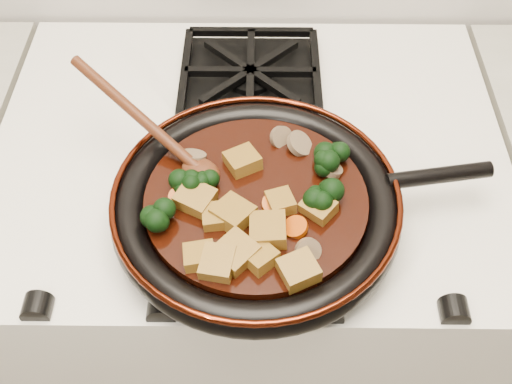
{
  "coord_description": "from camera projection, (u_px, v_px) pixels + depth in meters",
  "views": [
    {
      "loc": [
        0.02,
        1.03,
        1.59
      ],
      "look_at": [
        0.01,
        1.54,
        0.97
      ],
      "focal_mm": 45.0,
      "sensor_mm": 36.0,
      "label": 1
    }
  ],
  "objects": [
    {
      "name": "mushroom_slice_2",
      "position": [
        193.0,
        156.0,
        0.85
      ],
      "size": [
        0.04,
        0.04,
        0.02
      ],
      "primitive_type": "cylinder",
      "rotation": [
        0.46,
        0.0,
        2.83
      ],
      "color": "brown",
      "rests_on": "braising_sauce"
    },
    {
      "name": "tofu_cube_2",
      "position": [
        298.0,
        270.0,
        0.73
      ],
      "size": [
        0.05,
        0.05,
        0.03
      ],
      "primitive_type": "cube",
      "rotation": [
        0.06,
        -0.05,
        0.44
      ],
      "color": "olive",
      "rests_on": "braising_sauce"
    },
    {
      "name": "carrot_coin_1",
      "position": [
        296.0,
        227.0,
        0.77
      ],
      "size": [
        0.03,
        0.03,
        0.02
      ],
      "primitive_type": "cylinder",
      "rotation": [
        0.1,
        -0.31,
        0.0
      ],
      "color": "#BA4205",
      "rests_on": "braising_sauce"
    },
    {
      "name": "tofu_cube_7",
      "position": [
        195.0,
        199.0,
        0.8
      ],
      "size": [
        0.06,
        0.06,
        0.03
      ],
      "primitive_type": "cube",
      "rotation": [
        -0.06,
        -0.08,
        2.67
      ],
      "color": "olive",
      "rests_on": "braising_sauce"
    },
    {
      "name": "carrot_coin_2",
      "position": [
        273.0,
        204.0,
        0.8
      ],
      "size": [
        0.03,
        0.03,
        0.02
      ],
      "primitive_type": "cylinder",
      "rotation": [
        0.24,
        0.08,
        0.0
      ],
      "color": "#BA4205",
      "rests_on": "braising_sauce"
    },
    {
      "name": "tofu_cube_9",
      "position": [
        235.0,
        253.0,
        0.75
      ],
      "size": [
        0.06,
        0.06,
        0.03
      ],
      "primitive_type": "cube",
      "rotation": [
        -0.04,
        -0.04,
        2.41
      ],
      "color": "olive",
      "rests_on": "braising_sauce"
    },
    {
      "name": "tofu_cube_0",
      "position": [
        243.0,
        161.0,
        0.84
      ],
      "size": [
        0.06,
        0.05,
        0.03
      ],
      "primitive_type": "cube",
      "rotation": [
        -0.02,
        0.09,
        2.07
      ],
      "color": "olive",
      "rests_on": "braising_sauce"
    },
    {
      "name": "mushroom_slice_3",
      "position": [
        308.0,
        251.0,
        0.75
      ],
      "size": [
        0.04,
        0.03,
        0.03
      ],
      "primitive_type": "cylinder",
      "rotation": [
        0.84,
        0.0,
        0.3
      ],
      "color": "brown",
      "rests_on": "braising_sauce"
    },
    {
      "name": "tofu_cube_5",
      "position": [
        318.0,
        208.0,
        0.79
      ],
      "size": [
        0.05,
        0.05,
        0.03
      ],
      "primitive_type": "cube",
      "rotation": [
        -0.11,
        0.03,
        2.44
      ],
      "color": "olive",
      "rests_on": "braising_sauce"
    },
    {
      "name": "broccoli_floret_3",
      "position": [
        184.0,
        182.0,
        0.81
      ],
      "size": [
        0.08,
        0.08,
        0.06
      ],
      "primitive_type": null,
      "rotation": [
        0.07,
        -0.19,
        1.92
      ],
      "color": "black",
      "rests_on": "braising_sauce"
    },
    {
      "name": "broccoli_floret_5",
      "position": [
        333.0,
        159.0,
        0.84
      ],
      "size": [
        0.07,
        0.08,
        0.06
      ],
      "primitive_type": null,
      "rotation": [
        -0.18,
        0.03,
        2.88
      ],
      "color": "black",
      "rests_on": "braising_sauce"
    },
    {
      "name": "tofu_cube_4",
      "position": [
        200.0,
        257.0,
        0.74
      ],
      "size": [
        0.04,
        0.04,
        0.02
      ],
      "primitive_type": "cube",
      "rotation": [
        -0.08,
        0.07,
        1.7
      ],
      "color": "olive",
      "rests_on": "braising_sauce"
    },
    {
      "name": "tofu_cube_10",
      "position": [
        259.0,
        257.0,
        0.74
      ],
      "size": [
        0.05,
        0.05,
        0.02
      ],
      "primitive_type": "cube",
      "rotation": [
        0.04,
        0.09,
        2.31
      ],
      "color": "olive",
      "rests_on": "braising_sauce"
    },
    {
      "name": "mushroom_slice_4",
      "position": [
        299.0,
        144.0,
        0.86
      ],
      "size": [
        0.04,
        0.05,
        0.03
      ],
      "primitive_type": "cylinder",
      "rotation": [
        0.61,
        0.0,
        1.31
      ],
      "color": "brown",
      "rests_on": "braising_sauce"
    },
    {
      "name": "broccoli_floret_0",
      "position": [
        322.0,
        166.0,
        0.83
      ],
      "size": [
        0.09,
        0.08,
        0.07
      ],
      "primitive_type": null,
      "rotation": [
        -0.17,
        -0.13,
        0.48
      ],
      "color": "black",
      "rests_on": "braising_sauce"
    },
    {
      "name": "skillet",
      "position": [
        257.0,
        205.0,
        0.82
      ],
      "size": [
        0.5,
        0.37,
        0.05
      ],
      "rotation": [
        0.0,
        0.0,
        0.17
      ],
      "color": "black",
      "rests_on": "burner_grate_front"
    },
    {
      "name": "braising_sauce",
      "position": [
        256.0,
        203.0,
        0.82
      ],
      "size": [
        0.28,
        0.28,
        0.02
      ],
      "primitive_type": "cylinder",
      "color": "black",
      "rests_on": "skillet"
    },
    {
      "name": "tofu_cube_11",
      "position": [
        218.0,
        264.0,
        0.74
      ],
      "size": [
        0.05,
        0.05,
        0.03
      ],
      "primitive_type": "cube",
      "rotation": [
        -0.03,
        -0.09,
        1.39
      ],
      "color": "olive",
      "rests_on": "braising_sauce"
    },
    {
      "name": "tofu_cube_6",
      "position": [
        217.0,
        217.0,
        0.78
      ],
      "size": [
        0.04,
        0.04,
        0.02
      ],
      "primitive_type": "cube",
      "rotation": [
        -0.0,
        -0.06,
        0.13
      ],
      "color": "olive",
      "rests_on": "braising_sauce"
    },
    {
      "name": "broccoli_floret_2",
      "position": [
        163.0,
        217.0,
        0.78
      ],
      "size": [
        0.08,
        0.08,
        0.06
      ],
      "primitive_type": null,
      "rotation": [
        0.08,
        0.16,
        2.03
      ],
      "color": "black",
      "rests_on": "braising_sauce"
    },
    {
      "name": "tofu_cube_8",
      "position": [
        268.0,
        231.0,
        0.77
      ],
      "size": [
        0.05,
        0.05,
        0.03
      ],
      "primitive_type": "cube",
      "rotation": [
        -0.0,
        -0.09,
        0.01
      ],
      "color": "olive",
      "rests_on": "braising_sauce"
    },
    {
      "name": "broccoli_floret_4",
      "position": [
        322.0,
        199.0,
        0.8
      ],
      "size": [
        0.08,
        0.09,
        0.06
      ],
      "primitive_type": null,
      "rotation": [
        -0.05,
        0.16,
        1.06
      ],
      "color": "black",
      "rests_on": "braising_sauce"
    },
    {
      "name": "wooden_spoon",
      "position": [
        164.0,
        138.0,
        0.84
      ],
      "size": [
        0.13,
        0.11,
        0.23
      ],
      "rotation": [
        0.0,
        0.0,
        2.47
      ],
      "color": "#4E2310",
      "rests_on": "braising_sauce"
    },
    {
      "name": "burner_grate_front",
      "position": [
        247.0,
        213.0,
        0.85
      ],
      "size": [
        0.23,
        0.23,
        0.03
      ],
      "primitive_type": null,
      "color": "black",
      "rests_on": "stove"
    },
    {
      "name": "stove",
      "position": [
        251.0,
        299.0,
        1.3
      ],
      "size": [
        0.76,
        0.6,
        0.9
      ],
      "primitive_type": "cube",
      "color": "white",
      "rests_on": "ground"
    },
    {
      "name": "broccoli_floret_1",
      "position": [
        199.0,
        187.0,
        0.81
      ],
      "size": [
        0.08,
        0.08,
        0.07
      ],
      "primitive_type": null,
      "rotation": [
        0.22,
        0.16,
        2.04
      ],
      "color": "black",
      "rests_on": "braising_sauce"
    },
    {
      "name": "tofu_cube_3",
      "position": [
        281.0,
        203.0,
        0.8
      ],
      "size": [
        0.04,
        0.04,
        0.02
      ],
      "primitive_type": "cube",
      "rotation": [
        -0.02,
        0.06,
        1.88
      ],
      "color": "olive",
      "rests_on": "braising_sauce"
    },
    {
      "name": "burner_grate_back",
      "position": [
        250.0,
        76.0,
        1.03
      ],
      "size": [
        0.23,
        0.23,
        0.03
      ],
      "primitive_type": null,
      "color": "black",
      "rests_on": "stove"
    },
    {
      "name": "mushroom_slice_0",
      "position": [
        330.0,
        168.0,
        0.83
      ],
      "size": [
        0.05,
        0.05,
        0.02
      ],
      "primitive_type": "cylinder",
      "rotation": [
        0.44,
        0.0,
        2.1
      ],
      "color": "brown",
      "rests_on": "braising_sauce"
    },
    {
      "name": "carrot_coin_0",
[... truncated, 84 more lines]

